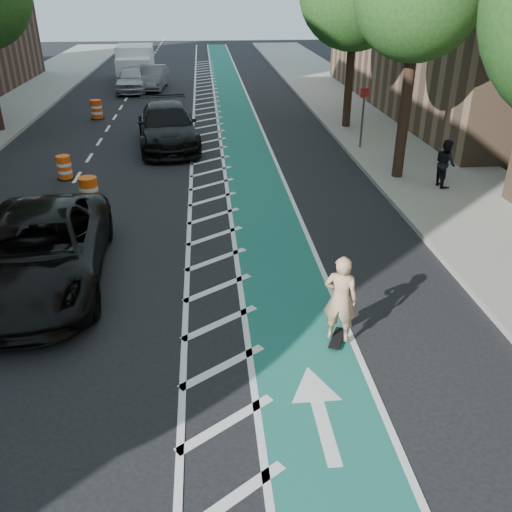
{
  "coord_description": "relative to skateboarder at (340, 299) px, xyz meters",
  "views": [
    {
      "loc": [
        1.37,
        -9.14,
        6.12
      ],
      "look_at": [
        2.3,
        0.75,
        1.1
      ],
      "focal_mm": 38.0,
      "sensor_mm": 36.0,
      "label": 1
    }
  ],
  "objects": [
    {
      "name": "pedestrian",
      "position": [
        5.34,
        8.0,
        -0.04
      ],
      "size": [
        0.66,
        0.8,
        1.53
      ],
      "primitive_type": "imported",
      "rotation": [
        0.0,
        0.0,
        1.68
      ],
      "color": "black",
      "rests_on": "sidewalk_right"
    },
    {
      "name": "car_grey",
      "position": [
        -5.56,
        28.11,
        -0.24
      ],
      "size": [
        1.91,
        4.49,
        1.44
      ],
      "primitive_type": "imported",
      "rotation": [
        0.0,
        0.0,
        -0.09
      ],
      "color": "slate",
      "rests_on": "ground"
    },
    {
      "name": "suv_far",
      "position": [
        -3.89,
        14.29,
        -0.12
      ],
      "size": [
        2.96,
        5.98,
        1.67
      ],
      "primitive_type": "imported",
      "rotation": [
        0.0,
        0.0,
        0.11
      ],
      "color": "black",
      "rests_on": "ground"
    },
    {
      "name": "buffer_strip",
      "position": [
        -2.2,
        10.84,
        -0.95
      ],
      "size": [
        1.4,
        90.0,
        0.01
      ],
      "primitive_type": "cube",
      "color": "silver",
      "rests_on": "ground"
    },
    {
      "name": "box_truck",
      "position": [
        -7.0,
        32.03,
        0.06
      ],
      "size": [
        2.6,
        5.42,
        2.22
      ],
      "rotation": [
        0.0,
        0.0,
        0.04
      ],
      "color": "white",
      "rests_on": "ground"
    },
    {
      "name": "car_silver",
      "position": [
        -6.78,
        27.32,
        -0.2
      ],
      "size": [
        1.95,
        4.51,
        1.51
      ],
      "primitive_type": "imported",
      "rotation": [
        0.0,
        0.0,
        0.04
      ],
      "color": "#A7A7AC",
      "rests_on": "ground"
    },
    {
      "name": "skateboard",
      "position": [
        0.0,
        0.0,
        -0.88
      ],
      "size": [
        0.48,
        0.73,
        0.1
      ],
      "rotation": [
        0.0,
        0.0,
        -0.43
      ],
      "color": "black",
      "rests_on": "ground"
    },
    {
      "name": "barrel_a",
      "position": [
        -5.9,
        7.53,
        -0.51
      ],
      "size": [
        0.69,
        0.69,
        0.94
      ],
      "color": "#EC4F0C",
      "rests_on": "ground"
    },
    {
      "name": "skateboarder",
      "position": [
        0.0,
        0.0,
        0.0
      ],
      "size": [
        0.74,
        0.64,
        1.72
      ],
      "primitive_type": "imported",
      "rotation": [
        0.0,
        0.0,
        2.71
      ],
      "color": "tan",
      "rests_on": "skateboard"
    },
    {
      "name": "ground",
      "position": [
        -3.7,
        0.84,
        -0.96
      ],
      "size": [
        120.0,
        120.0,
        0.0
      ],
      "primitive_type": "plane",
      "color": "black",
      "rests_on": "ground"
    },
    {
      "name": "sidewalk_right",
      "position": [
        5.8,
        10.84,
        -0.88
      ],
      "size": [
        5.0,
        90.0,
        0.15
      ],
      "primitive_type": "cube",
      "color": "gray",
      "rests_on": "ground"
    },
    {
      "name": "barrel_c",
      "position": [
        -7.7,
        19.76,
        -0.52
      ],
      "size": [
        0.68,
        0.68,
        0.93
      ],
      "color": "#E4440C",
      "rests_on": "ground"
    },
    {
      "name": "barrel_b",
      "position": [
        -7.25,
        10.34,
        -0.57
      ],
      "size": [
        0.6,
        0.6,
        0.82
      ],
      "color": "#FF550D",
      "rests_on": "ground"
    },
    {
      "name": "suv_near",
      "position": [
        -6.1,
        2.84,
        -0.13
      ],
      "size": [
        3.18,
        6.13,
        1.65
      ],
      "primitive_type": "imported",
      "rotation": [
        0.0,
        0.0,
        0.08
      ],
      "color": "black",
      "rests_on": "ground"
    },
    {
      "name": "curb_right",
      "position": [
        3.35,
        10.84,
        -0.88
      ],
      "size": [
        0.12,
        90.0,
        0.16
      ],
      "primitive_type": "cube",
      "color": "gray",
      "rests_on": "ground"
    },
    {
      "name": "sign_post",
      "position": [
        3.9,
        12.84,
        0.39
      ],
      "size": [
        0.35,
        0.08,
        2.47
      ],
      "color": "#4C4C4C",
      "rests_on": "ground"
    },
    {
      "name": "bike_lane",
      "position": [
        -0.7,
        10.84,
        -0.95
      ],
      "size": [
        2.0,
        90.0,
        0.01
      ],
      "primitive_type": "cube",
      "color": "#1B5F58",
      "rests_on": "ground"
    }
  ]
}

